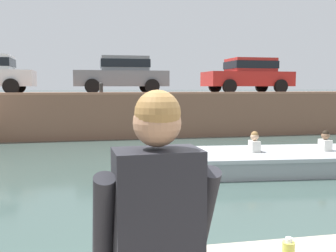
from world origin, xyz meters
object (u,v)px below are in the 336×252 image
object	(u,v)px
car_left_inner_grey	(122,73)
car_centre_red	(248,74)
person_seated_left	(155,227)
motorboat_passing	(304,160)
mooring_bollard_mid	(101,88)

from	to	relation	value
car_left_inner_grey	car_centre_red	distance (m)	5.66
car_centre_red	person_seated_left	xyz separation A→B (m)	(-6.50, -14.49, -1.15)
motorboat_passing	car_left_inner_grey	bearing A→B (deg)	114.89
car_left_inner_grey	mooring_bollard_mid	distance (m)	2.21
car_left_inner_grey	person_seated_left	size ratio (longest dim) A/B	4.03
motorboat_passing	car_centre_red	bearing A→B (deg)	76.53
mooring_bollard_mid	car_centre_red	bearing A→B (deg)	16.26
car_left_inner_grey	car_centre_red	xyz separation A→B (m)	(5.66, 0.00, 0.00)
car_centre_red	mooring_bollard_mid	distance (m)	6.87
car_left_inner_grey	mooring_bollard_mid	xyz separation A→B (m)	(-0.91, -1.92, -0.61)
person_seated_left	motorboat_passing	bearing A→B (deg)	54.65
car_left_inner_grey	mooring_bollard_mid	size ratio (longest dim) A/B	8.73
motorboat_passing	person_seated_left	bearing A→B (deg)	-125.35
motorboat_passing	mooring_bollard_mid	xyz separation A→B (m)	(-4.64, 6.13, 1.68)
motorboat_passing	person_seated_left	world-z (taller)	person_seated_left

